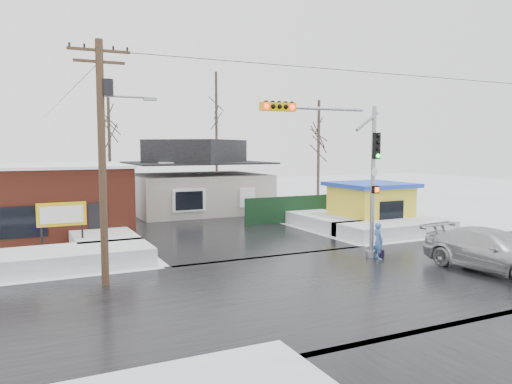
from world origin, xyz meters
name	(u,v)px	position (x,y,z in m)	size (l,w,h in m)	color
ground	(338,283)	(0.00, 0.00, 0.00)	(120.00, 120.00, 0.00)	white
road_ns	(338,283)	(0.00, 0.00, 0.01)	(10.00, 120.00, 0.02)	black
road_ew	(338,283)	(0.00, 0.00, 0.01)	(120.00, 10.00, 0.02)	black
snowbank_nw	(68,259)	(-9.00, 7.00, 0.40)	(7.00, 3.00, 0.80)	white
snowbank_ne	(396,229)	(9.00, 7.00, 0.40)	(7.00, 3.00, 0.80)	white
snowbank_nside_w	(99,236)	(-7.00, 12.00, 0.40)	(3.00, 8.00, 0.80)	white
snowbank_nside_e	(320,219)	(7.00, 12.00, 0.40)	(3.00, 8.00, 0.80)	white
traffic_signal	(346,161)	(2.43, 2.97, 4.54)	(6.05, 0.68, 7.00)	gray
utility_pole	(104,148)	(-7.93, 3.50, 5.11)	(3.15, 0.44, 9.00)	#382619
brick_building	(14,201)	(-11.00, 15.99, 2.08)	(12.20, 8.20, 4.12)	maroon
marquee_sign	(62,216)	(-9.00, 9.49, 1.92)	(2.20, 0.21, 2.55)	black
house	(197,179)	(2.00, 22.00, 2.62)	(10.40, 8.40, 5.76)	#A6A096
kiosk	(370,205)	(9.50, 9.99, 1.46)	(4.60, 4.60, 2.88)	yellow
fence	(298,209)	(6.50, 14.00, 0.90)	(8.00, 0.12, 1.80)	black
tree_far_left	(108,112)	(-4.00, 26.00, 7.95)	(3.00, 3.00, 10.00)	#332821
tree_far_mid	(216,99)	(6.00, 28.00, 9.54)	(3.00, 3.00, 12.00)	#332821
tree_far_right	(319,123)	(12.00, 20.00, 7.16)	(3.00, 3.00, 9.00)	#332821
pedestrian	(378,241)	(4.00, 2.52, 0.84)	(0.61, 0.40, 1.69)	#4172B8
car	(493,251)	(6.77, -1.36, 0.86)	(2.41, 5.93, 1.72)	#B6B9BE
shopping_bag	(381,254)	(4.33, 2.68, 0.17)	(0.28, 0.12, 0.35)	black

